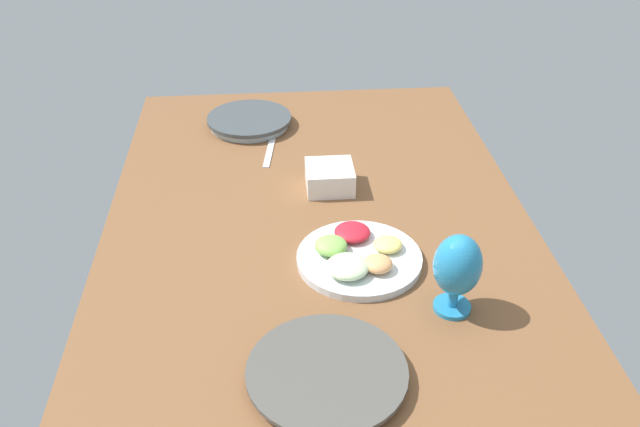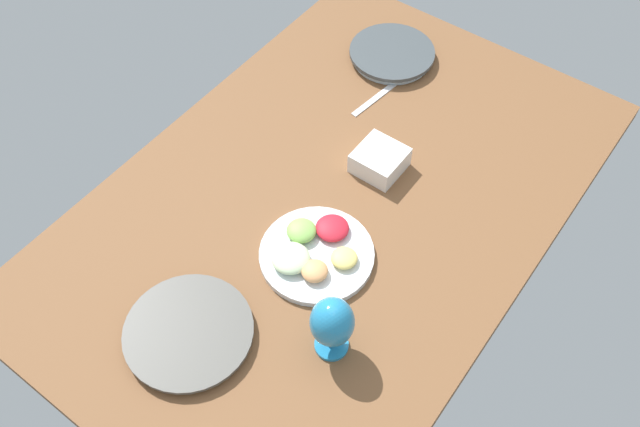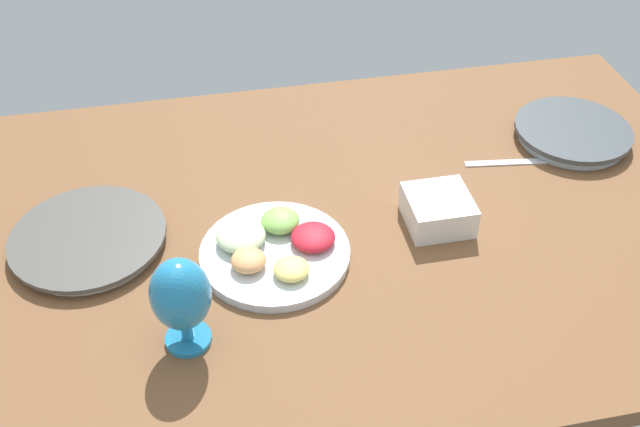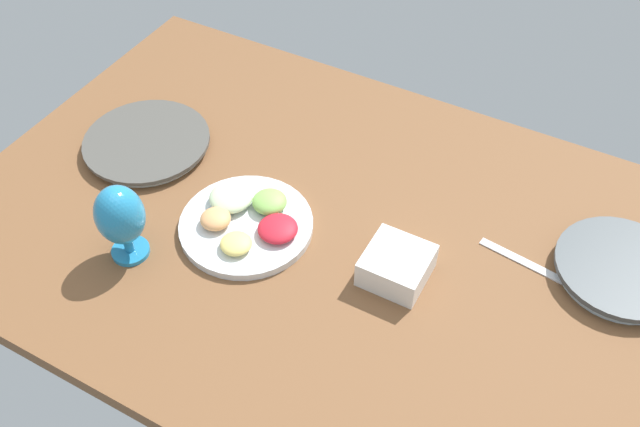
{
  "view_description": "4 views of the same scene",
  "coord_description": "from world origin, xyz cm",
  "px_view_note": "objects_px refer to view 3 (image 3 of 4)",
  "views": [
    {
      "loc": [
        -136.47,
        11.18,
        92.64
      ],
      "look_at": [
        -4.34,
        0.13,
        5.34
      ],
      "focal_mm": 38.04,
      "sensor_mm": 36.0,
      "label": 1
    },
    {
      "loc": [
        -91.17,
        -63.7,
        143.35
      ],
      "look_at": [
        -8.87,
        -2.84,
        5.34
      ],
      "focal_mm": 39.27,
      "sensor_mm": 36.0,
      "label": 2
    },
    {
      "loc": [
        -27.83,
        -105.81,
        96.11
      ],
      "look_at": [
        -7.24,
        -3.15,
        5.34
      ],
      "focal_mm": 41.24,
      "sensor_mm": 36.0,
      "label": 3
    },
    {
      "loc": [
        43.79,
        -86.55,
        110.38
      ],
      "look_at": [
        -2.76,
        -0.93,
        5.34
      ],
      "focal_mm": 39.43,
      "sensor_mm": 36.0,
      "label": 4
    }
  ],
  "objects_px": {
    "dinner_plate_right": "(572,133)",
    "fruit_platter": "(274,248)",
    "dinner_plate_left": "(88,239)",
    "square_bowl_white": "(438,209)",
    "hurricane_glass_blue": "(181,297)"
  },
  "relations": [
    {
      "from": "dinner_plate_right",
      "to": "fruit_platter",
      "type": "relative_size",
      "value": 0.92
    },
    {
      "from": "dinner_plate_left",
      "to": "fruit_platter",
      "type": "distance_m",
      "value": 0.35
    },
    {
      "from": "dinner_plate_left",
      "to": "dinner_plate_right",
      "type": "height_order",
      "value": "dinner_plate_right"
    },
    {
      "from": "dinner_plate_right",
      "to": "fruit_platter",
      "type": "bearing_deg",
      "value": -161.31
    },
    {
      "from": "dinner_plate_right",
      "to": "square_bowl_white",
      "type": "relative_size",
      "value": 2.11
    },
    {
      "from": "dinner_plate_right",
      "to": "fruit_platter",
      "type": "xyz_separation_m",
      "value": [
        -0.72,
        -0.24,
        0.0
      ]
    },
    {
      "from": "dinner_plate_right",
      "to": "hurricane_glass_blue",
      "type": "height_order",
      "value": "hurricane_glass_blue"
    },
    {
      "from": "square_bowl_white",
      "to": "hurricane_glass_blue",
      "type": "bearing_deg",
      "value": -157.75
    },
    {
      "from": "dinner_plate_right",
      "to": "square_bowl_white",
      "type": "distance_m",
      "value": 0.44
    },
    {
      "from": "dinner_plate_right",
      "to": "fruit_platter",
      "type": "distance_m",
      "value": 0.76
    },
    {
      "from": "hurricane_glass_blue",
      "to": "square_bowl_white",
      "type": "xyz_separation_m",
      "value": [
        0.5,
        0.2,
        -0.07
      ]
    },
    {
      "from": "hurricane_glass_blue",
      "to": "square_bowl_white",
      "type": "distance_m",
      "value": 0.54
    },
    {
      "from": "fruit_platter",
      "to": "square_bowl_white",
      "type": "height_order",
      "value": "square_bowl_white"
    },
    {
      "from": "hurricane_glass_blue",
      "to": "dinner_plate_left",
      "type": "bearing_deg",
      "value": 121.95
    },
    {
      "from": "fruit_platter",
      "to": "hurricane_glass_blue",
      "type": "xyz_separation_m",
      "value": [
        -0.17,
        -0.17,
        0.09
      ]
    }
  ]
}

